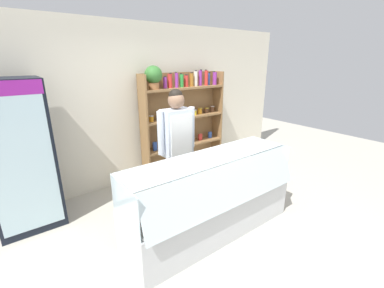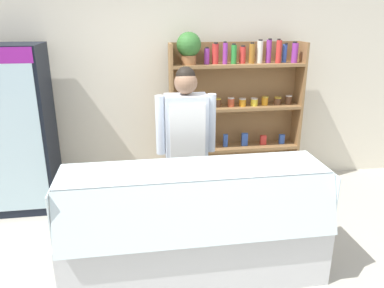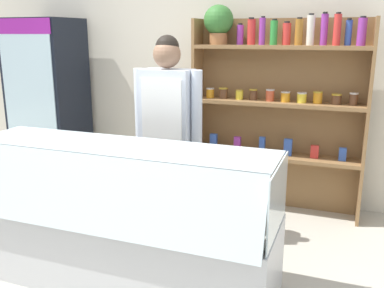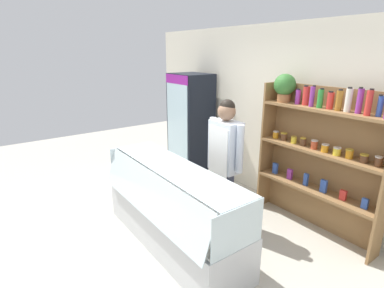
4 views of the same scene
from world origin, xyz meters
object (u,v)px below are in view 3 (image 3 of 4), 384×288
Objects in this scene: deli_display_case at (119,240)px; shop_clerk at (168,121)px; drinks_fridge at (49,104)px; shelving_unit at (271,95)px.

deli_display_case is 1.28× the size of shop_clerk.
drinks_fridge is 2.46m from deli_display_case.
drinks_fridge is 0.95× the size of shelving_unit.
drinks_fridge is 1.10× the size of shop_clerk.
shelving_unit is 1.16× the size of shop_clerk.
shelving_unit is at bearing 67.05° from deli_display_case.
shop_clerk reaches higher than deli_display_case.
deli_display_case is at bearing -112.95° from shelving_unit.
shelving_unit is 1.17m from shop_clerk.
deli_display_case is (1.79, -1.56, -0.64)m from drinks_fridge.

